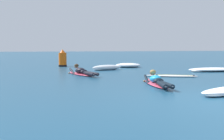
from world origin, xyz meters
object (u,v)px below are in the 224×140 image
at_px(surfer_near, 157,81).
at_px(surfer_far, 82,72).
at_px(drifting_surfboard, 172,76).
at_px(channel_marker_buoy, 63,59).

height_order(surfer_near, surfer_far, same).
xyz_separation_m(surfer_near, surfer_far, (-2.14, 3.84, 0.00)).
xyz_separation_m(surfer_far, drifting_surfboard, (3.84, -1.54, -0.11)).
distance_m(surfer_far, drifting_surfboard, 4.14).
distance_m(surfer_near, channel_marker_buoy, 9.81).
distance_m(surfer_far, channel_marker_buoy, 5.61).
xyz_separation_m(drifting_surfboard, channel_marker_buoy, (-4.47, 7.10, 0.44)).
relative_size(surfer_far, drifting_surfboard, 1.12).
distance_m(surfer_near, drifting_surfboard, 2.87).
relative_size(surfer_near, surfer_far, 1.05).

